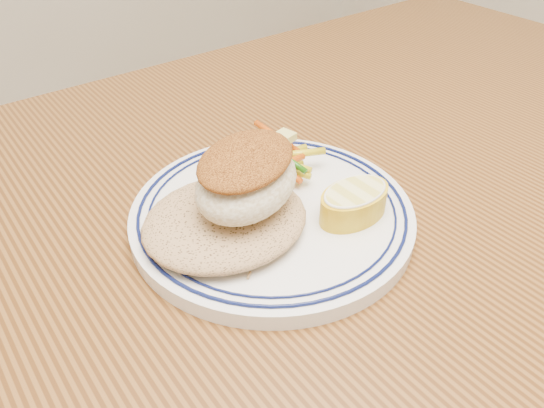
% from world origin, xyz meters
% --- Properties ---
extents(dining_table, '(1.50, 0.90, 0.75)m').
position_xyz_m(dining_table, '(0.00, 0.00, 0.65)').
color(dining_table, '#4D2A0F').
rests_on(dining_table, ground).
extents(plate, '(0.26, 0.26, 0.02)m').
position_xyz_m(plate, '(0.02, 0.05, 0.76)').
color(plate, white).
rests_on(plate, dining_table).
extents(rice_pilaf, '(0.15, 0.13, 0.03)m').
position_xyz_m(rice_pilaf, '(-0.03, 0.05, 0.78)').
color(rice_pilaf, '#A57E52').
rests_on(rice_pilaf, plate).
extents(fish_fillet, '(0.13, 0.12, 0.05)m').
position_xyz_m(fish_fillet, '(-0.01, 0.04, 0.81)').
color(fish_fillet, beige).
rests_on(fish_fillet, rice_pilaf).
extents(vegetable_pile, '(0.10, 0.10, 0.03)m').
position_xyz_m(vegetable_pile, '(0.06, 0.10, 0.78)').
color(vegetable_pile, gold).
rests_on(vegetable_pile, plate).
extents(butter_pat, '(0.03, 0.02, 0.01)m').
position_xyz_m(butter_pat, '(0.07, 0.10, 0.80)').
color(butter_pat, '#D8CF6A').
rests_on(butter_pat, vegetable_pile).
extents(lemon_wedge, '(0.07, 0.07, 0.03)m').
position_xyz_m(lemon_wedge, '(0.08, -0.00, 0.78)').
color(lemon_wedge, gold).
rests_on(lemon_wedge, plate).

